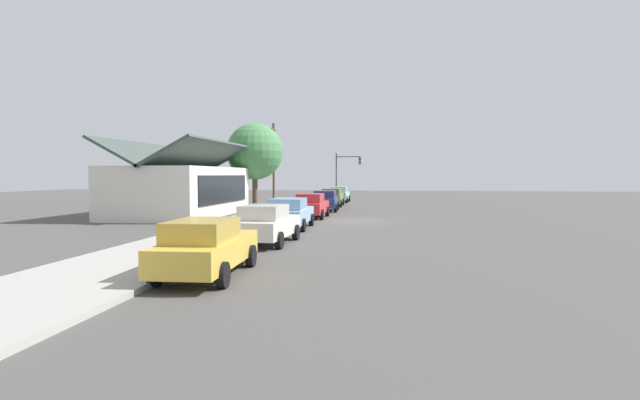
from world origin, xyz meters
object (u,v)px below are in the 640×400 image
at_px(car_ivory, 266,224).
at_px(car_skyblue, 289,213).
at_px(car_cherry, 311,205).
at_px(car_navy, 325,201).
at_px(shade_tree, 255,152).
at_px(utility_pole_wooden, 274,162).
at_px(car_seafoam, 339,194).
at_px(car_mustard, 206,247).
at_px(car_olive, 332,197).
at_px(traffic_light_main, 346,169).
at_px(fire_hydrant_red, 312,202).

relative_size(car_ivory, car_skyblue, 0.91).
relative_size(car_cherry, car_navy, 0.99).
xyz_separation_m(shade_tree, utility_pole_wooden, (4.28, -0.60, -0.77)).
bearing_deg(car_navy, car_seafoam, -1.95).
bearing_deg(car_mustard, car_olive, -2.02).
bearing_deg(traffic_light_main, utility_pole_wooden, 152.18).
distance_m(car_cherry, shade_tree, 11.19).
height_order(car_navy, traffic_light_main, traffic_light_main).
distance_m(car_ivory, utility_pole_wooden, 26.02).
xyz_separation_m(car_seafoam, utility_pole_wooden, (-5.97, 5.41, 3.11)).
distance_m(car_cherry, fire_hydrant_red, 9.72).
distance_m(car_mustard, car_ivory, 6.58).
bearing_deg(traffic_light_main, car_olive, 178.66).
bearing_deg(car_seafoam, car_navy, -179.00).
height_order(car_skyblue, car_seafoam, same).
bearing_deg(car_ivory, shade_tree, 19.02).
bearing_deg(shade_tree, car_olive, -57.18).
height_order(car_mustard, car_cherry, same).
xyz_separation_m(shade_tree, traffic_light_main, (15.01, -6.26, -1.21)).
relative_size(car_ivory, car_seafoam, 0.93).
bearing_deg(car_olive, car_seafoam, -1.57).
distance_m(car_olive, traffic_light_main, 11.46).
height_order(car_navy, car_seafoam, same).
bearing_deg(utility_pole_wooden, shade_tree, 171.98).
xyz_separation_m(car_ivory, car_olive, (24.81, 0.16, 0.00)).
bearing_deg(car_seafoam, car_ivory, -179.45).
distance_m(car_cherry, car_seafoam, 18.81).
bearing_deg(car_cherry, car_mustard, -179.44).
bearing_deg(shade_tree, fire_hydrant_red, -77.15).
distance_m(car_mustard, fire_hydrant_red, 28.62).
xyz_separation_m(car_cherry, utility_pole_wooden, (12.84, 5.47, 3.12)).
bearing_deg(car_cherry, car_skyblue, 179.13).
xyz_separation_m(car_olive, fire_hydrant_red, (-2.82, 1.40, -0.32)).
relative_size(car_olive, utility_pole_wooden, 0.66).
relative_size(car_ivory, utility_pole_wooden, 0.59).
bearing_deg(car_skyblue, shade_tree, 20.44).
xyz_separation_m(car_seafoam, traffic_light_main, (4.75, -0.25, 2.68)).
xyz_separation_m(car_cherry, shade_tree, (8.56, 6.07, 3.89)).
bearing_deg(shade_tree, car_seafoam, -30.38).
relative_size(car_skyblue, car_cherry, 1.10).
height_order(car_ivory, traffic_light_main, traffic_light_main).
xyz_separation_m(car_olive, utility_pole_wooden, (0.41, 5.40, 3.11)).
bearing_deg(utility_pole_wooden, car_ivory, -167.56).
relative_size(car_mustard, utility_pole_wooden, 0.64).
relative_size(traffic_light_main, utility_pole_wooden, 0.69).
height_order(car_olive, shade_tree, shade_tree).
bearing_deg(car_mustard, shade_tree, 10.30).
bearing_deg(fire_hydrant_red, car_seafoam, -8.69).
distance_m(car_ivory, fire_hydrant_red, 22.05).
xyz_separation_m(car_navy, car_seafoam, (12.56, 0.16, 0.00)).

